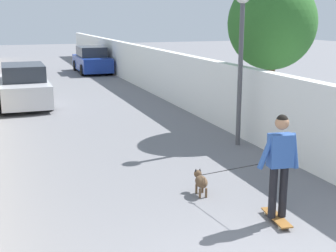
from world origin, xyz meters
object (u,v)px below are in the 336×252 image
Objects in this scene: person_skateboarder at (280,158)px; dog at (201,181)px; car_far at (92,61)px; lamp_post at (241,39)px; skateboard at (276,218)px; car_near at (24,86)px; tree_right_near at (272,24)px.

person_skateboarder is 1.83m from dog.
dog is 0.42× the size of car_far.
lamp_post is 2.30× the size of person_skateboarder.
car_far is (17.17, 0.60, -2.01)m from lamp_post.
car_near is (12.01, 3.32, 0.65)m from skateboard.
person_skateboarder is 12.47m from car_near.
lamp_post reaches higher than dog.
car_near is (12.01, 3.32, -0.37)m from person_skateboarder.
skateboard is 0.19× the size of car_far.
skateboard is at bearing 149.90° from tree_right_near.
tree_right_near is 5.34× the size of skateboard.
person_skateboarder reaches higher than car_far.
tree_right_near is 6.62m from person_skateboarder.
tree_right_near reaches higher than lamp_post.
person_skateboarder is at bearing -154.97° from dog.
car_near is at bearing 15.47° from person_skateboarder.
lamp_post is at bearing -20.33° from person_skateboarder.
lamp_post reaches higher than person_skateboarder.
tree_right_near is 9.51m from car_near.
lamp_post is 9.33m from car_near.
car_far is at bearing -4.86° from dog.
dog is at bearing 135.88° from tree_right_near.
tree_right_near is at bearing -135.20° from car_near.
lamp_post is 4.92m from person_skateboarder.
tree_right_near is 6.99m from skateboard.
tree_right_near reaches higher than dog.
tree_right_near is at bearing -54.25° from lamp_post.
car_far reaches higher than dog.
car_near is (10.52, 2.63, 0.44)m from dog.
lamp_post is 17.29m from car_far.
dog is (1.49, 0.69, -0.81)m from person_skateboarder.
skateboard is 12.48m from car_near.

